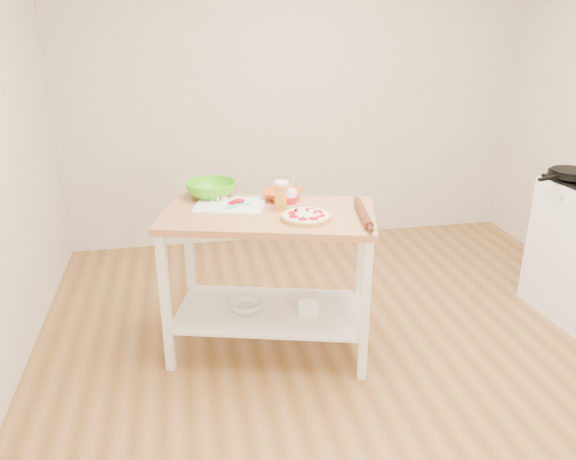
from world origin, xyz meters
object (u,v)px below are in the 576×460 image
(knife, at_px, (206,194))
(shelf_glass_bowl, at_px, (246,306))
(green_bowl, at_px, (211,189))
(skillet, at_px, (570,174))
(spatula, at_px, (237,206))
(cutting_board, at_px, (230,205))
(beer_pint, at_px, (281,195))
(orange_bowl, at_px, (282,195))
(shelf_bin, at_px, (309,304))
(yogurt_tub, at_px, (289,199))
(rolling_pin, at_px, (363,214))
(pizza, at_px, (306,216))
(prep_island, at_px, (269,252))

(knife, height_order, shelf_glass_bowl, knife)
(green_bowl, bearing_deg, skillet, -4.64)
(spatula, xyz_separation_m, shelf_glass_bowl, (0.03, -0.08, -0.63))
(cutting_board, height_order, spatula, cutting_board)
(green_bowl, bearing_deg, shelf_glass_bowl, -64.01)
(green_bowl, xyz_separation_m, beer_pint, (0.39, -0.31, 0.04))
(orange_bowl, height_order, shelf_bin, orange_bowl)
(spatula, relative_size, yogurt_tub, 0.77)
(yogurt_tub, bearing_deg, cutting_board, 161.98)
(spatula, height_order, yogurt_tub, yogurt_tub)
(beer_pint, relative_size, rolling_pin, 0.41)
(pizza, height_order, knife, pizza)
(prep_island, xyz_separation_m, shelf_bin, (0.23, -0.07, -0.33))
(knife, bearing_deg, rolling_pin, -2.44)
(spatula, bearing_deg, cutting_board, 122.73)
(cutting_board, bearing_deg, yogurt_tub, -2.73)
(prep_island, xyz_separation_m, rolling_pin, (0.50, -0.20, 0.27))
(knife, relative_size, beer_pint, 1.49)
(cutting_board, bearing_deg, pizza, -22.69)
(knife, height_order, beer_pint, beer_pint)
(green_bowl, bearing_deg, cutting_board, -63.80)
(prep_island, bearing_deg, pizza, -40.67)
(pizza, xyz_separation_m, knife, (-0.52, 0.50, 0.00))
(skillet, xyz_separation_m, spatula, (-2.21, -0.06, -0.06))
(prep_island, bearing_deg, skillet, 4.31)
(spatula, distance_m, knife, 0.30)
(beer_pint, distance_m, yogurt_tub, 0.06)
(spatula, relative_size, rolling_pin, 0.36)
(skillet, xyz_separation_m, shelf_glass_bowl, (-2.18, -0.14, -0.68))
(skillet, relative_size, spatula, 2.96)
(orange_bowl, bearing_deg, rolling_pin, -46.90)
(green_bowl, distance_m, rolling_pin, 0.97)
(skillet, bearing_deg, prep_island, 166.83)
(yogurt_tub, distance_m, shelf_glass_bowl, 0.72)
(pizza, bearing_deg, shelf_bin, 64.70)
(spatula, xyz_separation_m, yogurt_tub, (0.30, -0.06, 0.04))
(skillet, bearing_deg, beer_pint, 166.13)
(knife, xyz_separation_m, beer_pint, (0.42, -0.31, 0.07))
(yogurt_tub, height_order, shelf_glass_bowl, yogurt_tub)
(skillet, height_order, rolling_pin, skillet)
(beer_pint, bearing_deg, spatula, 165.04)
(beer_pint, bearing_deg, cutting_board, 157.82)
(skillet, relative_size, green_bowl, 1.44)
(skillet, xyz_separation_m, orange_bowl, (-1.92, 0.06, -0.05))
(knife, relative_size, orange_bowl, 1.08)
(cutting_board, relative_size, green_bowl, 1.51)
(pizza, distance_m, rolling_pin, 0.32)
(pizza, distance_m, shelf_glass_bowl, 0.73)
(cutting_board, relative_size, shelf_glass_bowl, 2.39)
(spatula, distance_m, shelf_glass_bowl, 0.63)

